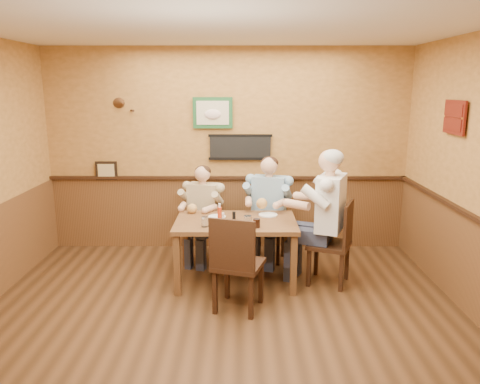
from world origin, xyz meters
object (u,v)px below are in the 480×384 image
object	(u,v)px
chair_back_left	(204,231)
chair_right_end	(329,243)
hot_sauce_bottle	(220,214)
chair_back_right	(269,228)
diner_white_elder	(330,225)
water_glass_mid	(248,222)
cola_tumbler	(257,223)
salt_shaker	(223,216)
diner_blue_polo	(269,214)
dining_table	(236,228)
water_glass_left	(205,222)
pepper_shaker	(234,216)
chair_near_side	(238,262)
diner_tan_shirt	(204,218)

from	to	relation	value
chair_back_left	chair_right_end	size ratio (longest dim) A/B	0.81
hot_sauce_bottle	chair_back_right	bearing A→B (deg)	51.84
diner_white_elder	water_glass_mid	xyz separation A→B (m)	(-0.95, -0.22, 0.11)
chair_back_left	cola_tumbler	world-z (taller)	cola_tumbler
water_glass_mid	salt_shaker	size ratio (longest dim) A/B	1.64
diner_blue_polo	cola_tumbler	distance (m)	1.02
dining_table	water_glass_mid	distance (m)	0.35
chair_right_end	salt_shaker	xyz separation A→B (m)	(-1.24, 0.08, 0.29)
chair_right_end	diner_white_elder	distance (m)	0.21
water_glass_left	salt_shaker	distance (m)	0.34
water_glass_left	dining_table	bearing A→B (deg)	36.14
diner_blue_polo	hot_sauce_bottle	xyz separation A→B (m)	(-0.61, -0.78, 0.22)
dining_table	hot_sauce_bottle	size ratio (longest dim) A/B	7.09
water_glass_mid	cola_tumbler	bearing A→B (deg)	-3.73
dining_table	salt_shaker	world-z (taller)	salt_shaker
dining_table	pepper_shaker	xyz separation A→B (m)	(-0.02, 0.03, 0.14)
chair_right_end	chair_near_side	bearing A→B (deg)	-35.94
chair_right_end	pepper_shaker	distance (m)	1.15
chair_back_left	hot_sauce_bottle	xyz separation A→B (m)	(0.24, -0.77, 0.45)
water_glass_mid	chair_right_end	bearing A→B (deg)	13.21
diner_blue_polo	water_glass_left	world-z (taller)	diner_blue_polo
chair_back_right	diner_tan_shirt	xyz separation A→B (m)	(-0.86, -0.01, 0.14)
diner_blue_polo	hot_sauce_bottle	size ratio (longest dim) A/B	6.34
diner_white_elder	diner_tan_shirt	bearing A→B (deg)	-94.17
diner_blue_polo	chair_right_end	bearing A→B (deg)	-33.60
water_glass_mid	diner_tan_shirt	bearing A→B (deg)	120.08
chair_back_left	chair_near_side	distance (m)	1.48
chair_near_side	water_glass_left	bearing A→B (deg)	-33.02
diner_tan_shirt	water_glass_left	bearing A→B (deg)	-67.96
dining_table	water_glass_left	xyz separation A→B (m)	(-0.34, -0.25, 0.15)
chair_back_left	chair_near_side	bearing A→B (deg)	-54.96
water_glass_mid	salt_shaker	distance (m)	0.42
chair_back_right	diner_white_elder	xyz separation A→B (m)	(0.66, -0.76, 0.27)
dining_table	chair_back_left	distance (m)	0.86
chair_right_end	water_glass_left	bearing A→B (deg)	-59.89
chair_back_right	diner_blue_polo	size ratio (longest dim) A/B	0.70
chair_near_side	diner_tan_shirt	size ratio (longest dim) A/B	0.89
dining_table	water_glass_left	bearing A→B (deg)	-143.86
water_glass_left	salt_shaker	size ratio (longest dim) A/B	1.40
diner_tan_shirt	diner_blue_polo	size ratio (longest dim) A/B	0.92
chair_near_side	pepper_shaker	xyz separation A→B (m)	(-0.06, 0.74, 0.29)
chair_near_side	hot_sauce_bottle	distance (m)	0.75
hot_sauce_bottle	diner_tan_shirt	bearing A→B (deg)	107.65
diner_blue_polo	pepper_shaker	size ratio (longest dim) A/B	13.12
hot_sauce_bottle	chair_near_side	bearing A→B (deg)	-70.89
dining_table	water_glass_mid	world-z (taller)	water_glass_mid
dining_table	chair_back_left	bearing A→B (deg)	121.40
chair_back_left	salt_shaker	world-z (taller)	salt_shaker
chair_back_left	chair_back_right	size ratio (longest dim) A/B	0.92
water_glass_left	chair_back_right	bearing A→B (deg)	51.29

